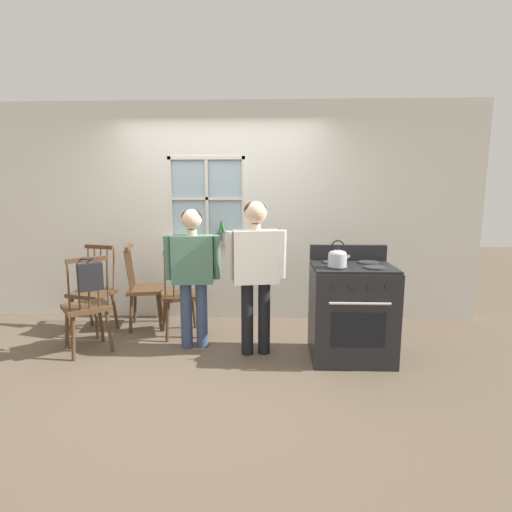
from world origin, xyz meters
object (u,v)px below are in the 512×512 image
at_px(chair_near_stove, 94,293).
at_px(kettle, 338,257).
at_px(handbag, 90,276).
at_px(stove, 351,311).
at_px(person_teen_center, 256,262).
at_px(potted_plant, 222,232).
at_px(person_elderly_left, 193,265).
at_px(chair_center_cluster, 144,290).
at_px(chair_by_window, 87,308).
at_px(chair_near_wall, 181,296).

relative_size(chair_near_stove, kettle, 4.06).
bearing_deg(chair_near_stove, handbag, -51.15).
bearing_deg(handbag, stove, 3.42).
bearing_deg(person_teen_center, potted_plant, 102.76).
distance_m(chair_near_stove, person_elderly_left, 1.38).
xyz_separation_m(person_elderly_left, stove, (1.59, -0.19, -0.41)).
relative_size(person_elderly_left, kettle, 5.87).
bearing_deg(stove, person_teen_center, 176.93).
bearing_deg(handbag, person_teen_center, 7.28).
distance_m(chair_center_cluster, stove, 2.43).
bearing_deg(chair_by_window, kettle, 138.50).
xyz_separation_m(person_elderly_left, kettle, (1.41, -0.32, 0.14)).
xyz_separation_m(chair_center_cluster, person_teen_center, (1.36, -0.73, 0.48)).
height_order(chair_near_wall, handbag, same).
bearing_deg(handbag, chair_center_cluster, 77.68).
bearing_deg(stove, handbag, -176.58).
relative_size(person_teen_center, potted_plant, 5.42).
height_order(stove, potted_plant, potted_plant).
height_order(chair_near_wall, person_elderly_left, person_elderly_left).
bearing_deg(chair_by_window, potted_plant, -175.99).
height_order(chair_near_stove, stove, stove).
relative_size(chair_near_wall, kettle, 4.06).
distance_m(person_elderly_left, kettle, 1.46).
bearing_deg(person_elderly_left, potted_plant, 73.17).
bearing_deg(person_teen_center, handbag, 176.89).
bearing_deg(stove, kettle, -142.89).
relative_size(person_elderly_left, handbag, 4.72).
bearing_deg(chair_near_stove, stove, 3.08).
relative_size(person_elderly_left, stove, 1.34).
xyz_separation_m(chair_center_cluster, handbag, (-0.20, -0.93, 0.37)).
height_order(kettle, potted_plant, potted_plant).
distance_m(chair_near_stove, stove, 2.90).
height_order(chair_by_window, chair_near_wall, same).
xyz_separation_m(chair_by_window, chair_near_stove, (-0.19, 0.58, 0.00)).
xyz_separation_m(chair_by_window, chair_center_cluster, (0.35, 0.75, 0.00)).
distance_m(chair_near_wall, potted_plant, 0.98).
bearing_deg(handbag, chair_near_wall, 43.72).
xyz_separation_m(chair_near_wall, potted_plant, (0.39, 0.62, 0.65)).
bearing_deg(person_teen_center, chair_near_stove, 153.01).
bearing_deg(chair_near_stove, person_teen_center, -1.26).
relative_size(stove, handbag, 3.53).
relative_size(chair_near_wall, stove, 0.92).
distance_m(chair_center_cluster, person_elderly_left, 1.02).
distance_m(person_teen_center, potted_plant, 1.20).
relative_size(stove, potted_plant, 3.83).
bearing_deg(handbag, person_elderly_left, 20.35).
height_order(stove, kettle, kettle).
height_order(chair_near_stove, person_teen_center, person_teen_center).
xyz_separation_m(person_teen_center, kettle, (0.76, -0.18, 0.08)).
relative_size(chair_center_cluster, chair_near_stove, 1.00).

